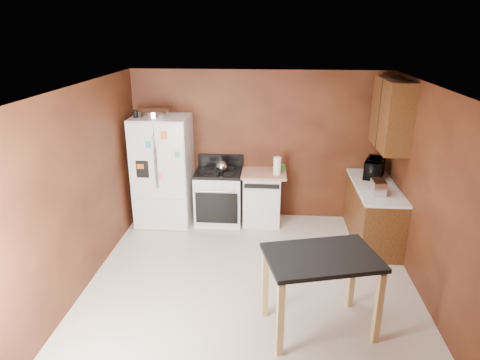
# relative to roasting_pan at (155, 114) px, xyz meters

# --- Properties ---
(floor) EXTENTS (4.50, 4.50, 0.00)m
(floor) POSITION_rel_roasting_pan_xyz_m (1.61, -1.83, -1.85)
(floor) COLOR beige
(floor) RESTS_ON ground
(ceiling) EXTENTS (4.50, 4.50, 0.00)m
(ceiling) POSITION_rel_roasting_pan_xyz_m (1.61, -1.83, 0.65)
(ceiling) COLOR white
(ceiling) RESTS_ON ground
(wall_back) EXTENTS (4.20, 0.00, 4.20)m
(wall_back) POSITION_rel_roasting_pan_xyz_m (1.61, 0.42, -0.60)
(wall_back) COLOR brown
(wall_back) RESTS_ON ground
(wall_front) EXTENTS (4.20, 0.00, 4.20)m
(wall_front) POSITION_rel_roasting_pan_xyz_m (1.61, -4.08, -0.60)
(wall_front) COLOR brown
(wall_front) RESTS_ON ground
(wall_left) EXTENTS (0.00, 4.50, 4.50)m
(wall_left) POSITION_rel_roasting_pan_xyz_m (-0.49, -1.83, -0.60)
(wall_left) COLOR brown
(wall_left) RESTS_ON ground
(wall_right) EXTENTS (0.00, 4.50, 4.50)m
(wall_right) POSITION_rel_roasting_pan_xyz_m (3.71, -1.83, -0.60)
(wall_right) COLOR brown
(wall_right) RESTS_ON ground
(roasting_pan) EXTENTS (0.44, 0.44, 0.11)m
(roasting_pan) POSITION_rel_roasting_pan_xyz_m (0.00, 0.00, 0.00)
(roasting_pan) COLOR silver
(roasting_pan) RESTS_ON refrigerator
(pen_cup) EXTENTS (0.07, 0.07, 0.11)m
(pen_cup) POSITION_rel_roasting_pan_xyz_m (-0.30, -0.05, -0.00)
(pen_cup) COLOR black
(pen_cup) RESTS_ON refrigerator
(kettle) EXTENTS (0.18, 0.18, 0.18)m
(kettle) POSITION_rel_roasting_pan_xyz_m (1.03, 0.06, -0.87)
(kettle) COLOR silver
(kettle) RESTS_ON gas_range
(paper_towel) EXTENTS (0.16, 0.16, 0.29)m
(paper_towel) POSITION_rel_roasting_pan_xyz_m (1.93, 0.03, -0.82)
(paper_towel) COLOR white
(paper_towel) RESTS_ON dishwasher
(green_canister) EXTENTS (0.13, 0.13, 0.11)m
(green_canister) POSITION_rel_roasting_pan_xyz_m (2.02, 0.20, -0.91)
(green_canister) COLOR green
(green_canister) RESTS_ON dishwasher
(toaster) EXTENTS (0.18, 0.28, 0.20)m
(toaster) POSITION_rel_roasting_pan_xyz_m (3.35, -0.74, -0.85)
(toaster) COLOR silver
(toaster) RESTS_ON right_cabinets
(microwave) EXTENTS (0.48, 0.57, 0.27)m
(microwave) POSITION_rel_roasting_pan_xyz_m (3.45, 0.00, -0.82)
(microwave) COLOR black
(microwave) RESTS_ON right_cabinets
(refrigerator) EXTENTS (0.90, 0.80, 1.80)m
(refrigerator) POSITION_rel_roasting_pan_xyz_m (0.06, 0.04, -0.95)
(refrigerator) COLOR white
(refrigerator) RESTS_ON ground
(gas_range) EXTENTS (0.76, 0.68, 1.10)m
(gas_range) POSITION_rel_roasting_pan_xyz_m (0.97, 0.10, -1.39)
(gas_range) COLOR white
(gas_range) RESTS_ON ground
(dishwasher) EXTENTS (0.78, 0.63, 0.89)m
(dishwasher) POSITION_rel_roasting_pan_xyz_m (1.69, 0.12, -1.40)
(dishwasher) COLOR white
(dishwasher) RESTS_ON ground
(right_cabinets) EXTENTS (0.63, 1.58, 2.45)m
(right_cabinets) POSITION_rel_roasting_pan_xyz_m (3.45, -0.35, -0.95)
(right_cabinets) COLOR brown
(right_cabinets) RESTS_ON ground
(island) EXTENTS (1.31, 1.03, 0.91)m
(island) POSITION_rel_roasting_pan_xyz_m (2.38, -2.56, -1.09)
(island) COLOR black
(island) RESTS_ON ground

